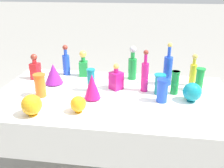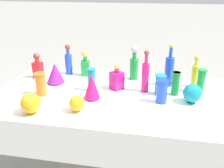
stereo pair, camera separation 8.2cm
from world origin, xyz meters
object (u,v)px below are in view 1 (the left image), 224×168
at_px(slender_vase_5, 40,85).
at_px(round_bowl_0, 32,105).
at_px(square_decanter_1, 35,68).
at_px(slender_vase_1, 200,79).
at_px(square_decanter_0, 83,65).
at_px(round_bowl_2, 78,104).
at_px(slender_vase_4, 175,82).
at_px(slender_vase_0, 162,90).
at_px(tall_bottle_0, 168,69).
at_px(fluted_vase_1, 92,86).
at_px(round_bowl_1, 192,92).
at_px(tall_bottle_3, 132,65).
at_px(slender_vase_3, 91,79).
at_px(square_decanter_2, 116,79).
at_px(slender_vase_2, 160,83).
at_px(tall_bottle_4, 193,72).
at_px(tall_bottle_2, 145,75).
at_px(tall_bottle_1, 66,62).
at_px(fluted_vase_0, 54,74).

relative_size(slender_vase_5, round_bowl_0, 1.25).
relative_size(square_decanter_1, slender_vase_1, 1.23).
distance_m(square_decanter_0, round_bowl_2, 0.78).
bearing_deg(round_bowl_0, slender_vase_1, 26.36).
bearing_deg(slender_vase_4, square_decanter_1, 173.03).
xyz_separation_m(slender_vase_0, slender_vase_4, (0.11, 0.17, 0.01)).
bearing_deg(tall_bottle_0, square_decanter_1, -178.31).
relative_size(fluted_vase_1, round_bowl_1, 1.37).
height_order(tall_bottle_0, tall_bottle_3, tall_bottle_0).
distance_m(slender_vase_3, round_bowl_2, 0.40).
height_order(square_decanter_2, slender_vase_2, square_decanter_2).
xyz_separation_m(slender_vase_5, fluted_vase_1, (0.44, 0.01, 0.01)).
distance_m(tall_bottle_4, round_bowl_2, 1.13).
distance_m(square_decanter_1, slender_vase_4, 1.35).
bearing_deg(slender_vase_4, slender_vase_2, -171.50).
bearing_deg(square_decanter_1, round_bowl_1, -11.52).
relative_size(slender_vase_2, round_bowl_2, 1.39).
height_order(square_decanter_1, slender_vase_0, square_decanter_1).
height_order(tall_bottle_0, tall_bottle_2, tall_bottle_0).
relative_size(slender_vase_5, round_bowl_2, 1.56).
distance_m(slender_vase_2, slender_vase_4, 0.13).
distance_m(tall_bottle_4, square_decanter_1, 1.51).
relative_size(square_decanter_1, round_bowl_2, 2.02).
bearing_deg(slender_vase_2, slender_vase_0, -84.05).
distance_m(tall_bottle_1, slender_vase_3, 0.51).
bearing_deg(round_bowl_2, tall_bottle_0, 43.56).
bearing_deg(fluted_vase_1, square_decanter_1, 150.44).
bearing_deg(square_decanter_1, square_decanter_2, -9.15).
height_order(tall_bottle_2, round_bowl_1, tall_bottle_2).
xyz_separation_m(square_decanter_2, slender_vase_3, (-0.21, -0.08, 0.01)).
height_order(tall_bottle_0, round_bowl_2, tall_bottle_0).
relative_size(tall_bottle_0, square_decanter_0, 1.50).
bearing_deg(square_decanter_0, fluted_vase_1, -68.54).
relative_size(fluted_vase_1, round_bowl_0, 1.37).
bearing_deg(tall_bottle_3, tall_bottle_4, -8.78).
xyz_separation_m(square_decanter_1, square_decanter_2, (0.82, -0.13, -0.02)).
distance_m(tall_bottle_4, round_bowl_0, 1.44).
distance_m(square_decanter_2, fluted_vase_0, 0.60).
bearing_deg(tall_bottle_3, fluted_vase_0, -161.65).
xyz_separation_m(tall_bottle_1, square_decanter_0, (0.19, -0.01, -0.01)).
bearing_deg(tall_bottle_4, round_bowl_1, -98.57).
bearing_deg(fluted_vase_0, square_decanter_2, -3.21).
bearing_deg(round_bowl_1, slender_vase_5, -176.15).
xyz_separation_m(square_decanter_0, slender_vase_1, (1.11, -0.23, -0.01)).
bearing_deg(slender_vase_4, round_bowl_0, -153.05).
height_order(tall_bottle_0, slender_vase_5, tall_bottle_0).
bearing_deg(round_bowl_0, square_decanter_2, 46.31).
bearing_deg(fluted_vase_1, tall_bottle_1, 126.04).
height_order(slender_vase_4, slender_vase_5, slender_vase_4).
bearing_deg(tall_bottle_2, slender_vase_2, -18.01).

